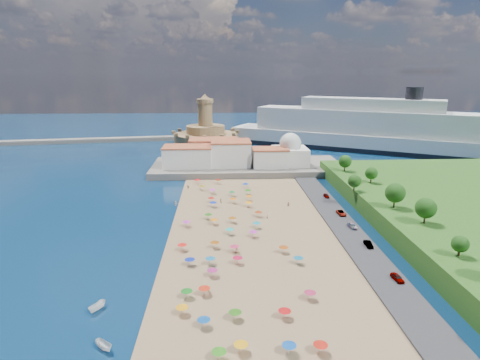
{
  "coord_description": "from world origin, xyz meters",
  "views": [
    {
      "loc": [
        -2.96,
        -113.59,
        45.56
      ],
      "look_at": [
        4.0,
        25.0,
        8.0
      ],
      "focal_mm": 30.0,
      "sensor_mm": 36.0,
      "label": 1
    }
  ],
  "objects": [
    {
      "name": "fortress",
      "position": [
        -12.0,
        138.0,
        6.68
      ],
      "size": [
        40.0,
        40.0,
        32.4
      ],
      "color": "#A78653",
      "rests_on": "ground"
    },
    {
      "name": "breakwater",
      "position": [
        -110.0,
        153.0,
        1.3
      ],
      "size": [
        199.03,
        34.77,
        2.6
      ],
      "primitive_type": "cube",
      "rotation": [
        0.0,
        0.0,
        0.14
      ],
      "color": "#59544C",
      "rests_on": "ground"
    },
    {
      "name": "ground",
      "position": [
        0.0,
        0.0,
        0.0
      ],
      "size": [
        700.0,
        700.0,
        0.0
      ],
      "primitive_type": "plane",
      "color": "#071938",
      "rests_on": "ground"
    },
    {
      "name": "waterfront_buildings",
      "position": [
        -3.05,
        73.64,
        7.88
      ],
      "size": [
        57.0,
        29.0,
        11.0
      ],
      "color": "silver",
      "rests_on": "terrace"
    },
    {
      "name": "jetty",
      "position": [
        -12.0,
        108.0,
        1.2
      ],
      "size": [
        18.0,
        70.0,
        2.4
      ],
      "primitive_type": "cube",
      "color": "#59544C",
      "rests_on": "ground"
    },
    {
      "name": "hillside_trees",
      "position": [
        49.25,
        -5.66,
        10.0
      ],
      "size": [
        14.2,
        109.87,
        7.59
      ],
      "color": "#382314",
      "rests_on": "hillside"
    },
    {
      "name": "terrace",
      "position": [
        10.0,
        73.0,
        1.5
      ],
      "size": [
        90.0,
        36.0,
        3.0
      ],
      "primitive_type": "cube",
      "color": "#59544C",
      "rests_on": "ground"
    },
    {
      "name": "parked_cars",
      "position": [
        36.0,
        -3.54,
        1.37
      ],
      "size": [
        2.45,
        65.12,
        1.38
      ],
      "color": "gray",
      "rests_on": "promenade"
    },
    {
      "name": "domed_building",
      "position": [
        30.0,
        71.0,
        8.97
      ],
      "size": [
        16.0,
        16.0,
        15.0
      ],
      "color": "silver",
      "rests_on": "terrace"
    },
    {
      "name": "beachgoers",
      "position": [
        1.81,
        13.74,
        1.13
      ],
      "size": [
        40.69,
        79.08,
        1.88
      ],
      "color": "tan",
      "rests_on": "beach"
    },
    {
      "name": "beach_parasols",
      "position": [
        -0.94,
        -11.49,
        2.15
      ],
      "size": [
        31.59,
        115.65,
        2.2
      ],
      "color": "gray",
      "rests_on": "beach"
    },
    {
      "name": "moored_boats",
      "position": [
        -25.42,
        -48.32,
        0.8
      ],
      "size": [
        8.27,
        15.91,
        1.62
      ],
      "color": "white",
      "rests_on": "ground"
    },
    {
      "name": "cruise_ship",
      "position": [
        85.39,
        119.22,
        11.09
      ],
      "size": [
        161.75,
        105.65,
        37.43
      ],
      "color": "black",
      "rests_on": "ground"
    }
  ]
}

